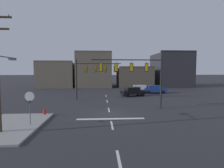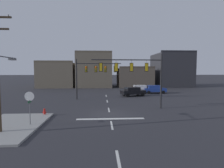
{
  "view_description": "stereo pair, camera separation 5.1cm",
  "coord_description": "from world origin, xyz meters",
  "px_view_note": "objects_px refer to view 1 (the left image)",
  "views": [
    {
      "loc": [
        -0.88,
        -18.7,
        4.49
      ],
      "look_at": [
        0.47,
        3.77,
        2.88
      ],
      "focal_mm": 28.96,
      "sensor_mm": 36.0,
      "label": 1
    },
    {
      "loc": [
        -0.83,
        -18.7,
        4.49
      ],
      "look_at": [
        0.47,
        3.77,
        2.88
      ],
      "focal_mm": 28.96,
      "sensor_mm": 36.0,
      "label": 2
    }
  ],
  "objects_px": {
    "car_lot_nearside": "(154,89)",
    "car_lot_middle": "(140,89)",
    "fire_hydrant": "(45,113)",
    "signal_mast_near_side": "(137,71)",
    "stop_sign": "(30,100)",
    "signal_mast_far_side": "(92,72)",
    "car_lot_farside": "(133,91)"
  },
  "relations": [
    {
      "from": "stop_sign",
      "to": "signal_mast_near_side",
      "type": "bearing_deg",
      "value": 32.07
    },
    {
      "from": "car_lot_nearside",
      "to": "fire_hydrant",
      "type": "bearing_deg",
      "value": -133.24
    },
    {
      "from": "car_lot_nearside",
      "to": "car_lot_middle",
      "type": "xyz_separation_m",
      "value": [
        -2.8,
        0.64,
        0.0
      ]
    },
    {
      "from": "signal_mast_near_side",
      "to": "car_lot_nearside",
      "type": "distance_m",
      "value": 16.52
    },
    {
      "from": "car_lot_farside",
      "to": "signal_mast_far_side",
      "type": "bearing_deg",
      "value": -156.04
    },
    {
      "from": "fire_hydrant",
      "to": "signal_mast_far_side",
      "type": "bearing_deg",
      "value": 67.99
    },
    {
      "from": "signal_mast_near_side",
      "to": "car_lot_middle",
      "type": "bearing_deg",
      "value": 76.19
    },
    {
      "from": "signal_mast_near_side",
      "to": "car_lot_nearside",
      "type": "bearing_deg",
      "value": 65.91
    },
    {
      "from": "stop_sign",
      "to": "car_lot_nearside",
      "type": "xyz_separation_m",
      "value": [
        16.58,
        20.97,
        -1.29
      ]
    },
    {
      "from": "signal_mast_far_side",
      "to": "car_lot_middle",
      "type": "xyz_separation_m",
      "value": [
        9.41,
        7.57,
        -3.54
      ]
    },
    {
      "from": "stop_sign",
      "to": "car_lot_farside",
      "type": "distance_m",
      "value": 20.71
    },
    {
      "from": "signal_mast_far_side",
      "to": "car_lot_middle",
      "type": "height_order",
      "value": "signal_mast_far_side"
    },
    {
      "from": "signal_mast_near_side",
      "to": "car_lot_farside",
      "type": "distance_m",
      "value": 11.62
    },
    {
      "from": "signal_mast_near_side",
      "to": "car_lot_middle",
      "type": "relative_size",
      "value": 1.87
    },
    {
      "from": "stop_sign",
      "to": "fire_hydrant",
      "type": "distance_m",
      "value": 3.88
    },
    {
      "from": "stop_sign",
      "to": "car_lot_nearside",
      "type": "bearing_deg",
      "value": 51.67
    },
    {
      "from": "signal_mast_far_side",
      "to": "car_lot_nearside",
      "type": "bearing_deg",
      "value": 29.6
    },
    {
      "from": "car_lot_farside",
      "to": "fire_hydrant",
      "type": "bearing_deg",
      "value": -129.62
    },
    {
      "from": "signal_mast_near_side",
      "to": "signal_mast_far_side",
      "type": "xyz_separation_m",
      "value": [
        -5.64,
        7.77,
        -0.12
      ]
    },
    {
      "from": "car_lot_middle",
      "to": "fire_hydrant",
      "type": "bearing_deg",
      "value": -126.99
    },
    {
      "from": "signal_mast_far_side",
      "to": "stop_sign",
      "type": "distance_m",
      "value": 14.87
    },
    {
      "from": "signal_mast_near_side",
      "to": "stop_sign",
      "type": "relative_size",
      "value": 2.96
    },
    {
      "from": "stop_sign",
      "to": "car_lot_farside",
      "type": "bearing_deg",
      "value": 56.27
    },
    {
      "from": "signal_mast_near_side",
      "to": "car_lot_nearside",
      "type": "xyz_separation_m",
      "value": [
        6.57,
        14.7,
        -3.67
      ]
    },
    {
      "from": "signal_mast_near_side",
      "to": "car_lot_farside",
      "type": "bearing_deg",
      "value": 82.34
    },
    {
      "from": "signal_mast_far_side",
      "to": "car_lot_nearside",
      "type": "height_order",
      "value": "signal_mast_far_side"
    },
    {
      "from": "signal_mast_far_side",
      "to": "fire_hydrant",
      "type": "xyz_separation_m",
      "value": [
        -4.29,
        -10.61,
        -4.07
      ]
    },
    {
      "from": "signal_mast_near_side",
      "to": "car_lot_middle",
      "type": "distance_m",
      "value": 16.22
    },
    {
      "from": "signal_mast_far_side",
      "to": "car_lot_nearside",
      "type": "xyz_separation_m",
      "value": [
        12.21,
        6.94,
        -3.54
      ]
    },
    {
      "from": "fire_hydrant",
      "to": "car_lot_nearside",
      "type": "bearing_deg",
      "value": 46.76
    },
    {
      "from": "stop_sign",
      "to": "fire_hydrant",
      "type": "height_order",
      "value": "stop_sign"
    },
    {
      "from": "fire_hydrant",
      "to": "car_lot_farside",
      "type": "bearing_deg",
      "value": 50.38
    }
  ]
}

